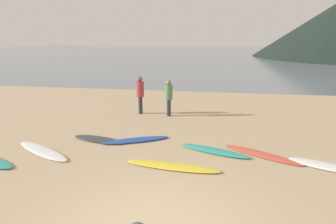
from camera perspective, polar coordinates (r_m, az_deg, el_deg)
The scene contains 11 objects.
ground_plane at distance 15.00m, azimuth 5.34°, elevation 0.61°, with size 120.00×120.00×0.20m, color tan.
ocean_water at distance 68.95m, azimuth 9.10°, elevation 11.40°, with size 140.00×100.00×0.01m, color slate.
surfboard_1 at distance 9.96m, azimuth -23.31°, elevation -6.96°, with size 2.57×0.53×0.08m, color white.
surfboard_2 at distance 10.42m, azimuth -13.28°, elevation -5.23°, with size 2.04×0.58×0.07m, color #333338.
surfboard_3 at distance 10.14m, azimuth -6.26°, elevation -5.44°, with size 2.32×0.50×0.08m, color #1E479E.
surfboard_4 at distance 8.14m, azimuth 0.91°, elevation -10.51°, with size 2.65×0.52×0.08m, color yellow.
surfboard_5 at distance 9.26m, azimuth 9.04°, elevation -7.46°, with size 2.25×0.47×0.09m, color teal.
surfboard_6 at distance 9.35m, azimuth 17.80°, elevation -7.88°, with size 2.46×0.48×0.06m, color #D84C38.
surfboard_7 at distance 9.23m, azimuth 28.27°, elevation -9.21°, with size 1.91×0.57×0.08m, color white.
person_0 at distance 13.03m, azimuth 0.16°, elevation 3.35°, with size 0.33×0.33×1.64m.
person_1 at distance 13.49m, azimuth -5.46°, elevation 3.90°, with size 0.35×0.35×1.73m.
Camera 1 is at (1.10, -4.53, 3.48)m, focal length 31.25 mm.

